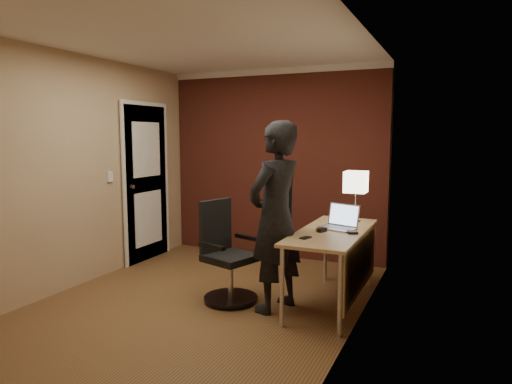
# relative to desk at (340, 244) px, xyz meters

# --- Properties ---
(room) EXTENTS (4.00, 4.00, 4.00)m
(room) POSITION_rel_desk_xyz_m (-1.53, 1.06, 0.77)
(room) COLOR brown
(room) RESTS_ON ground
(desk) EXTENTS (0.60, 1.50, 0.73)m
(desk) POSITION_rel_desk_xyz_m (0.00, 0.00, 0.00)
(desk) COLOR #D8B27D
(desk) RESTS_ON ground
(desk_lamp) EXTENTS (0.22, 0.22, 0.54)m
(desk_lamp) POSITION_rel_desk_xyz_m (0.04, 0.50, 0.55)
(desk_lamp) COLOR silver
(desk_lamp) RESTS_ON desk
(laptop) EXTENTS (0.39, 0.35, 0.23)m
(laptop) POSITION_rel_desk_xyz_m (-0.03, 0.14, 0.19)
(laptop) COLOR silver
(laptop) RESTS_ON desk
(mouse) EXTENTS (0.09, 0.11, 0.03)m
(mouse) POSITION_rel_desk_xyz_m (-0.15, -0.10, 0.14)
(mouse) COLOR black
(mouse) RESTS_ON desk
(phone) EXTENTS (0.09, 0.13, 0.01)m
(phone) POSITION_rel_desk_xyz_m (-0.21, -0.42, 0.13)
(phone) COLOR black
(phone) RESTS_ON desk
(wallet) EXTENTS (0.12, 0.13, 0.02)m
(wallet) POSITION_rel_desk_xyz_m (0.13, -0.05, 0.14)
(wallet) COLOR black
(wallet) RESTS_ON desk
(office_chair) EXTENTS (0.56, 0.61, 0.98)m
(office_chair) POSITION_rel_desk_xyz_m (-1.05, -0.32, -0.17)
(office_chair) COLOR black
(office_chair) RESTS_ON ground
(person) EXTENTS (0.60, 0.74, 1.77)m
(person) POSITION_rel_desk_xyz_m (-0.52, -0.34, 0.28)
(person) COLOR black
(person) RESTS_ON ground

